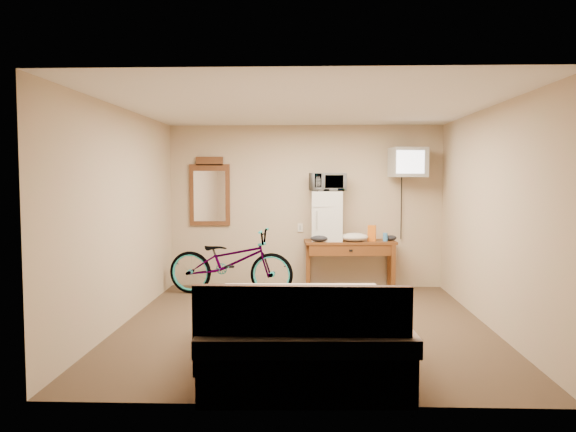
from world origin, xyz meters
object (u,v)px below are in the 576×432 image
(blue_cup, at_px, (385,237))
(bicycle, at_px, (231,262))
(desk, at_px, (350,249))
(mini_fridge, at_px, (327,216))
(bed, at_px, (303,333))
(wall_mirror, at_px, (210,192))
(crt_television, at_px, (408,162))
(microwave, at_px, (328,182))

(blue_cup, relative_size, bicycle, 0.07)
(desk, relative_size, mini_fridge, 1.87)
(desk, relative_size, bed, 0.61)
(blue_cup, xyz_separation_m, bed, (-1.20, -3.36, -0.52))
(desk, distance_m, bicycle, 1.79)
(bicycle, bearing_deg, wall_mirror, 39.09)
(mini_fridge, height_order, wall_mirror, wall_mirror)
(wall_mirror, bearing_deg, desk, -7.21)
(blue_cup, distance_m, bed, 3.60)
(wall_mirror, xyz_separation_m, bed, (1.48, -3.64, -1.18))
(desk, relative_size, bicycle, 0.76)
(crt_television, height_order, wall_mirror, crt_television)
(microwave, height_order, wall_mirror, wall_mirror)
(bicycle, distance_m, bed, 3.19)
(mini_fridge, xyz_separation_m, bicycle, (-1.41, -0.41, -0.64))
(mini_fridge, xyz_separation_m, crt_television, (1.19, -0.02, 0.80))
(crt_television, relative_size, wall_mirror, 0.58)
(microwave, relative_size, bed, 0.22)
(bicycle, height_order, bed, bicycle)
(desk, distance_m, wall_mirror, 2.33)
(microwave, height_order, blue_cup, microwave)
(blue_cup, distance_m, bicycle, 2.33)
(microwave, bearing_deg, blue_cup, -19.38)
(desk, distance_m, mini_fridge, 0.60)
(bed, bearing_deg, crt_television, 65.75)
(desk, bearing_deg, crt_television, 1.42)
(bicycle, relative_size, bed, 0.80)
(wall_mirror, height_order, bicycle, wall_mirror)
(crt_television, bearing_deg, microwave, 178.97)
(crt_television, distance_m, bicycle, 3.00)
(bed, bearing_deg, mini_fridge, 84.35)
(crt_television, relative_size, bicycle, 0.34)
(bed, bearing_deg, desk, 78.66)
(mini_fridge, bearing_deg, blue_cup, -3.40)
(microwave, xyz_separation_m, wall_mirror, (-1.82, 0.23, -0.16))
(desk, xyz_separation_m, wall_mirror, (-2.16, 0.27, 0.84))
(desk, distance_m, microwave, 1.06)
(microwave, xyz_separation_m, bed, (-0.34, -3.41, -1.34))
(mini_fridge, xyz_separation_m, bed, (-0.34, -3.41, -0.83))
(bicycle, bearing_deg, bed, -153.72)
(wall_mirror, distance_m, bicycle, 1.25)
(bed, bearing_deg, microwave, 84.35)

